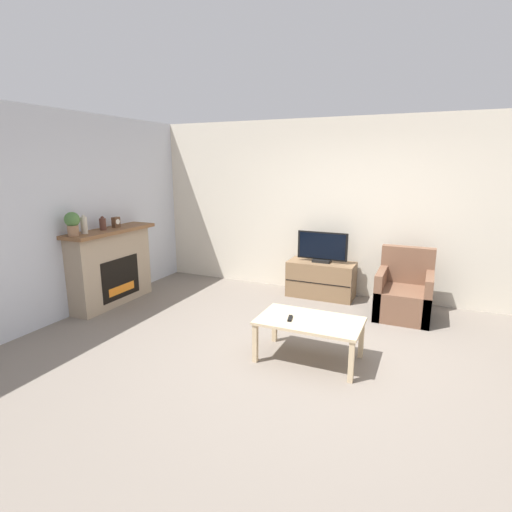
{
  "coord_description": "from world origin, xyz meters",
  "views": [
    {
      "loc": [
        1.06,
        -3.77,
        2.03
      ],
      "look_at": [
        -1.01,
        0.85,
        0.85
      ],
      "focal_mm": 28.0,
      "sensor_mm": 36.0,
      "label": 1
    }
  ],
  "objects_px": {
    "remote": "(290,318)",
    "mantel_vase_centre_left": "(103,224)",
    "potted_plant": "(72,222)",
    "tv_stand": "(321,279)",
    "coffee_table": "(309,325)",
    "mantel_clock": "(116,222)",
    "armchair": "(404,295)",
    "tv": "(322,248)",
    "mantel_vase_left": "(84,225)",
    "fireplace": "(111,266)"
  },
  "relations": [
    {
      "from": "mantel_vase_centre_left",
      "to": "armchair",
      "type": "relative_size",
      "value": 0.22
    },
    {
      "from": "remote",
      "to": "mantel_vase_centre_left",
      "type": "bearing_deg",
      "value": 158.58
    },
    {
      "from": "tv",
      "to": "coffee_table",
      "type": "bearing_deg",
      "value": -78.31
    },
    {
      "from": "mantel_vase_centre_left",
      "to": "remote",
      "type": "distance_m",
      "value": 3.07
    },
    {
      "from": "remote",
      "to": "armchair",
      "type": "bearing_deg",
      "value": 48.43
    },
    {
      "from": "mantel_vase_centre_left",
      "to": "tv_stand",
      "type": "height_order",
      "value": "mantel_vase_centre_left"
    },
    {
      "from": "fireplace",
      "to": "coffee_table",
      "type": "relative_size",
      "value": 1.36
    },
    {
      "from": "mantel_vase_centre_left",
      "to": "remote",
      "type": "height_order",
      "value": "mantel_vase_centre_left"
    },
    {
      "from": "tv",
      "to": "remote",
      "type": "distance_m",
      "value": 2.17
    },
    {
      "from": "mantel_clock",
      "to": "remote",
      "type": "relative_size",
      "value": 0.97
    },
    {
      "from": "mantel_vase_left",
      "to": "armchair",
      "type": "relative_size",
      "value": 0.28
    },
    {
      "from": "mantel_vase_left",
      "to": "remote",
      "type": "xyz_separation_m",
      "value": [
        2.94,
        -0.14,
        -0.78
      ]
    },
    {
      "from": "mantel_clock",
      "to": "potted_plant",
      "type": "relative_size",
      "value": 0.49
    },
    {
      "from": "mantel_vase_centre_left",
      "to": "tv",
      "type": "height_order",
      "value": "mantel_vase_centre_left"
    },
    {
      "from": "tv_stand",
      "to": "coffee_table",
      "type": "height_order",
      "value": "tv_stand"
    },
    {
      "from": "fireplace",
      "to": "tv_stand",
      "type": "bearing_deg",
      "value": 29.84
    },
    {
      "from": "potted_plant",
      "to": "coffee_table",
      "type": "distance_m",
      "value": 3.26
    },
    {
      "from": "armchair",
      "to": "potted_plant",
      "type": "bearing_deg",
      "value": -154.94
    },
    {
      "from": "mantel_vase_left",
      "to": "potted_plant",
      "type": "relative_size",
      "value": 0.82
    },
    {
      "from": "armchair",
      "to": "mantel_vase_left",
      "type": "bearing_deg",
      "value": -157.14
    },
    {
      "from": "fireplace",
      "to": "coffee_table",
      "type": "xyz_separation_m",
      "value": [
        3.15,
        -0.51,
        -0.18
      ]
    },
    {
      "from": "tv_stand",
      "to": "tv",
      "type": "distance_m",
      "value": 0.49
    },
    {
      "from": "fireplace",
      "to": "armchair",
      "type": "xyz_separation_m",
      "value": [
        3.96,
        1.23,
        -0.28
      ]
    },
    {
      "from": "mantel_vase_centre_left",
      "to": "tv_stand",
      "type": "xyz_separation_m",
      "value": [
        2.7,
        1.67,
        -0.93
      ]
    },
    {
      "from": "mantel_vase_left",
      "to": "armchair",
      "type": "height_order",
      "value": "mantel_vase_left"
    },
    {
      "from": "potted_plant",
      "to": "tv_stand",
      "type": "xyz_separation_m",
      "value": [
        2.7,
        2.18,
        -1.02
      ]
    },
    {
      "from": "mantel_clock",
      "to": "potted_plant",
      "type": "height_order",
      "value": "potted_plant"
    },
    {
      "from": "tv",
      "to": "remote",
      "type": "height_order",
      "value": "tv"
    },
    {
      "from": "potted_plant",
      "to": "mantel_vase_centre_left",
      "type": "bearing_deg",
      "value": 90.0
    },
    {
      "from": "tv_stand",
      "to": "mantel_vase_centre_left",
      "type": "bearing_deg",
      "value": -148.31
    },
    {
      "from": "coffee_table",
      "to": "tv_stand",
      "type": "bearing_deg",
      "value": 101.68
    },
    {
      "from": "tv_stand",
      "to": "mantel_vase_left",
      "type": "bearing_deg",
      "value": -143.57
    },
    {
      "from": "mantel_clock",
      "to": "coffee_table",
      "type": "bearing_deg",
      "value": -11.76
    },
    {
      "from": "mantel_vase_left",
      "to": "coffee_table",
      "type": "height_order",
      "value": "mantel_vase_left"
    },
    {
      "from": "mantel_clock",
      "to": "potted_plant",
      "type": "bearing_deg",
      "value": -90.06
    },
    {
      "from": "tv_stand",
      "to": "coffee_table",
      "type": "distance_m",
      "value": 2.11
    },
    {
      "from": "armchair",
      "to": "remote",
      "type": "relative_size",
      "value": 5.86
    },
    {
      "from": "fireplace",
      "to": "mantel_vase_left",
      "type": "xyz_separation_m",
      "value": [
        0.02,
        -0.44,
        0.67
      ]
    },
    {
      "from": "potted_plant",
      "to": "tv_stand",
      "type": "bearing_deg",
      "value": 38.84
    },
    {
      "from": "mantel_vase_left",
      "to": "mantel_vase_centre_left",
      "type": "relative_size",
      "value": 1.29
    },
    {
      "from": "fireplace",
      "to": "mantel_clock",
      "type": "relative_size",
      "value": 9.67
    },
    {
      "from": "potted_plant",
      "to": "tv_stand",
      "type": "height_order",
      "value": "potted_plant"
    },
    {
      "from": "potted_plant",
      "to": "tv",
      "type": "distance_m",
      "value": 3.51
    },
    {
      "from": "tv_stand",
      "to": "tv",
      "type": "xyz_separation_m",
      "value": [
        0.0,
        -0.0,
        0.49
      ]
    },
    {
      "from": "mantel_vase_left",
      "to": "coffee_table",
      "type": "relative_size",
      "value": 0.24
    },
    {
      "from": "tv_stand",
      "to": "remote",
      "type": "bearing_deg",
      "value": -83.7
    },
    {
      "from": "armchair",
      "to": "mantel_vase_centre_left",
      "type": "bearing_deg",
      "value": -161.28
    },
    {
      "from": "armchair",
      "to": "tv",
      "type": "bearing_deg",
      "value": 164.93
    },
    {
      "from": "tv_stand",
      "to": "tv",
      "type": "height_order",
      "value": "tv"
    },
    {
      "from": "mantel_vase_centre_left",
      "to": "tv_stand",
      "type": "distance_m",
      "value": 3.31
    }
  ]
}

